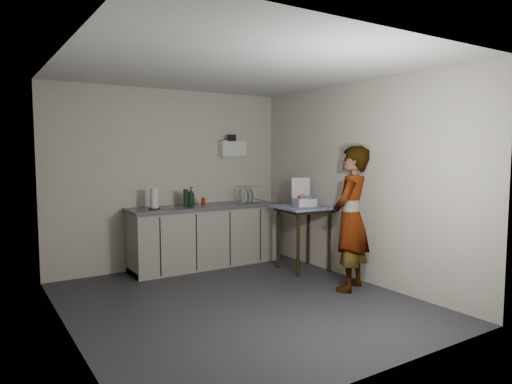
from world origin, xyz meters
TOP-DOWN VIEW (x-y plane):
  - ground at (0.00, 0.00)m, footprint 4.00×4.00m
  - wall_back at (0.00, 1.99)m, footprint 3.60×0.02m
  - wall_right at (1.79, 0.00)m, footprint 0.02×4.00m
  - wall_left at (-1.79, 0.00)m, footprint 0.02×4.00m
  - ceiling at (0.00, 0.00)m, footprint 3.60×4.00m
  - kitchen_counter at (0.40, 1.70)m, footprint 2.24×0.62m
  - wall_shelf at (1.00, 1.92)m, footprint 0.42×0.18m
  - side_table at (1.50, 0.74)m, footprint 0.77×0.77m
  - standing_man at (1.40, -0.31)m, footprint 0.77×0.68m
  - soap_bottle at (0.18, 1.68)m, footprint 0.13×0.13m
  - soda_can at (0.39, 1.72)m, footprint 0.06×0.06m
  - dark_bottle at (0.10, 1.69)m, footprint 0.07×0.07m
  - paper_towel at (-0.38, 1.67)m, footprint 0.16×0.16m
  - dish_rack at (1.12, 1.64)m, footprint 0.37×0.28m
  - bakery_box at (1.51, 0.75)m, footprint 0.35×0.36m

SIDE VIEW (x-z plane):
  - ground at x=0.00m, z-range 0.00..0.00m
  - kitchen_counter at x=0.40m, z-range -0.03..0.88m
  - side_table at x=1.50m, z-range 0.34..1.27m
  - standing_man at x=1.40m, z-range 0.00..1.77m
  - soda_can at x=0.39m, z-range 0.91..1.02m
  - dish_rack at x=1.12m, z-range 0.84..1.10m
  - bakery_box at x=1.51m, z-range 0.81..1.21m
  - dark_bottle at x=0.10m, z-range 0.91..1.16m
  - paper_towel at x=-0.38m, z-range 0.90..1.19m
  - soap_bottle at x=0.18m, z-range 0.91..1.19m
  - wall_back at x=0.00m, z-range 0.00..2.60m
  - wall_right at x=1.79m, z-range 0.00..2.60m
  - wall_left at x=-1.79m, z-range 0.00..2.60m
  - wall_shelf at x=1.00m, z-range 1.56..1.93m
  - ceiling at x=0.00m, z-range 2.59..2.60m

